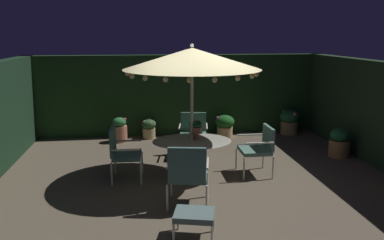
# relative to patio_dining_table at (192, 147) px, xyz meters

# --- Properties ---
(ground_plane) EXTENTS (8.01, 7.82, 0.02)m
(ground_plane) POSITION_rel_patio_dining_table_xyz_m (0.08, -0.38, -0.60)
(ground_plane) COLOR brown
(hedge_backdrop_rear) EXTENTS (8.01, 0.30, 2.14)m
(hedge_backdrop_rear) POSITION_rel_patio_dining_table_xyz_m (0.08, 3.38, 0.48)
(hedge_backdrop_rear) COLOR #1A3719
(hedge_backdrop_rear) RESTS_ON ground_plane
(patio_dining_table) EXTENTS (1.49, 1.17, 0.73)m
(patio_dining_table) POSITION_rel_patio_dining_table_xyz_m (0.00, 0.00, 0.00)
(patio_dining_table) COLOR silver
(patio_dining_table) RESTS_ON ground_plane
(patio_umbrella) EXTENTS (2.51, 2.51, 2.51)m
(patio_umbrella) POSITION_rel_patio_dining_table_xyz_m (0.00, -0.00, 1.65)
(patio_umbrella) COLOR silver
(patio_umbrella) RESTS_ON ground_plane
(centerpiece_planter) EXTENTS (0.25, 0.25, 0.39)m
(centerpiece_planter) POSITION_rel_patio_dining_table_xyz_m (0.08, 0.07, 0.36)
(centerpiece_planter) COLOR #AF6642
(centerpiece_planter) RESTS_ON patio_dining_table
(patio_chair_north) EXTENTS (0.59, 0.68, 1.00)m
(patio_chair_north) POSITION_rel_patio_dining_table_xyz_m (-1.32, 0.05, -0.02)
(patio_chair_north) COLOR silver
(patio_chair_north) RESTS_ON ground_plane
(patio_chair_northeast) EXTENTS (0.74, 0.71, 1.03)m
(patio_chair_northeast) POSITION_rel_patio_dining_table_xyz_m (-0.24, -1.31, -0.01)
(patio_chair_northeast) COLOR silver
(patio_chair_northeast) RESTS_ON ground_plane
(patio_chair_east) EXTENTS (0.60, 0.66, 0.95)m
(patio_chair_east) POSITION_rel_patio_dining_table_xyz_m (1.32, -0.01, -0.03)
(patio_chair_east) COLOR silver
(patio_chair_east) RESTS_ON ground_plane
(patio_chair_southeast) EXTENTS (0.71, 0.69, 0.96)m
(patio_chair_southeast) POSITION_rel_patio_dining_table_xyz_m (0.20, 1.30, -0.02)
(patio_chair_southeast) COLOR beige
(patio_chair_southeast) RESTS_ON ground_plane
(ottoman_footrest) EXTENTS (0.62, 0.55, 0.38)m
(ottoman_footrest) POSITION_rel_patio_dining_table_xyz_m (-0.27, -2.27, -0.27)
(ottoman_footrest) COLOR silver
(ottoman_footrest) RESTS_ON ground_plane
(potted_plant_right_far) EXTENTS (0.52, 0.52, 0.67)m
(potted_plant_right_far) POSITION_rel_patio_dining_table_xyz_m (3.07, 2.89, -0.24)
(potted_plant_right_far) COLOR olive
(potted_plant_right_far) RESTS_ON ground_plane
(potted_plant_right_near) EXTENTS (0.38, 0.38, 0.63)m
(potted_plant_right_near) POSITION_rel_patio_dining_table_xyz_m (-1.49, 2.71, -0.29)
(potted_plant_right_near) COLOR #AE6D51
(potted_plant_right_near) RESTS_ON ground_plane
(potted_plant_left_far) EXTENTS (0.37, 0.38, 0.51)m
(potted_plant_left_far) POSITION_rel_patio_dining_table_xyz_m (-0.74, 2.95, -0.33)
(potted_plant_left_far) COLOR tan
(potted_plant_left_far) RESTS_ON ground_plane
(potted_plant_back_left) EXTENTS (0.50, 0.50, 0.58)m
(potted_plant_back_left) POSITION_rel_patio_dining_table_xyz_m (1.26, 2.84, -0.28)
(potted_plant_back_left) COLOR tan
(potted_plant_back_left) RESTS_ON ground_plane
(potted_plant_left_near) EXTENTS (0.45, 0.45, 0.64)m
(potted_plant_left_near) POSITION_rel_patio_dining_table_xyz_m (3.41, 0.81, -0.27)
(potted_plant_left_near) COLOR #9E6C43
(potted_plant_left_near) RESTS_ON ground_plane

